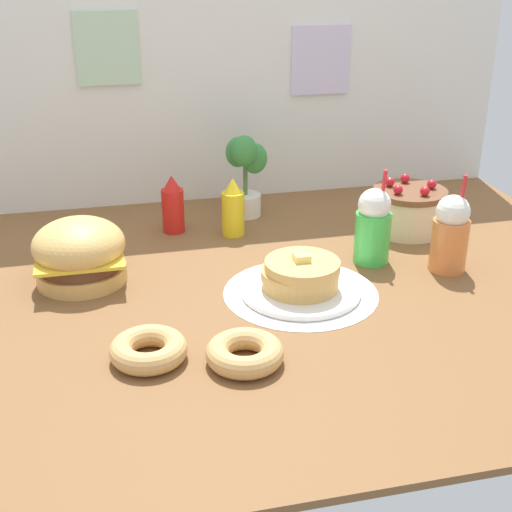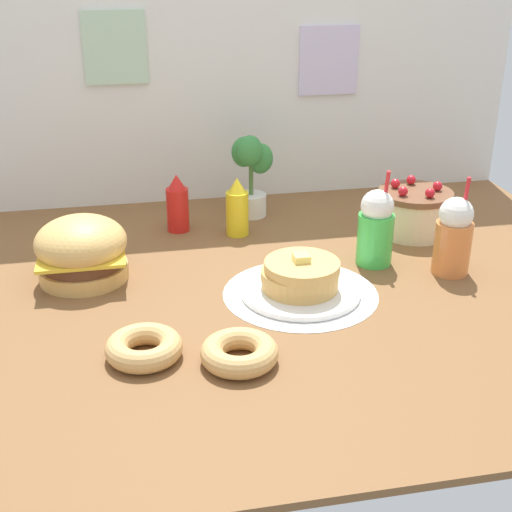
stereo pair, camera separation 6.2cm
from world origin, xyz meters
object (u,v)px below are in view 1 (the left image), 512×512
object	(u,v)px
donut_pink_glaze	(149,349)
mustard_bottle	(233,209)
layer_cake	(409,210)
donut_chocolate	(245,352)
burger	(80,253)
orange_float_cup	(450,234)
potted_plant	(246,172)
pancake_stack	(301,279)
cream_soda_cup	(373,226)
ketchup_bottle	(173,206)

from	to	relation	value
donut_pink_glaze	mustard_bottle	bearing A→B (deg)	64.07
layer_cake	mustard_bottle	world-z (taller)	mustard_bottle
donut_pink_glaze	donut_chocolate	size ratio (longest dim) A/B	1.00
burger	orange_float_cup	xyz separation A→B (m)	(1.12, -0.18, 0.03)
donut_pink_glaze	potted_plant	world-z (taller)	potted_plant
mustard_bottle	potted_plant	bearing A→B (deg)	64.48
pancake_stack	donut_pink_glaze	world-z (taller)	pancake_stack
pancake_stack	cream_soda_cup	world-z (taller)	cream_soda_cup
ketchup_bottle	donut_pink_glaze	distance (m)	0.84
ketchup_bottle	mustard_bottle	bearing A→B (deg)	-21.23
burger	potted_plant	size ratio (longest dim) A/B	0.87
layer_cake	potted_plant	distance (m)	0.61
layer_cake	potted_plant	xyz separation A→B (m)	(-0.53, 0.28, 0.09)
pancake_stack	burger	bearing A→B (deg)	159.63
ketchup_bottle	donut_pink_glaze	bearing A→B (deg)	-101.15
pancake_stack	orange_float_cup	size ratio (longest dim) A/B	1.13
burger	ketchup_bottle	bearing A→B (deg)	46.35
cream_soda_cup	donut_chocolate	size ratio (longest dim) A/B	1.61
potted_plant	cream_soda_cup	bearing A→B (deg)	-58.58
ketchup_bottle	potted_plant	world-z (taller)	potted_plant
burger	ketchup_bottle	world-z (taller)	ketchup_bottle
donut_pink_glaze	potted_plant	bearing A→B (deg)	64.15
burger	ketchup_bottle	distance (m)	0.47
pancake_stack	potted_plant	distance (m)	0.68
orange_float_cup	donut_pink_glaze	bearing A→B (deg)	-162.04
pancake_stack	orange_float_cup	bearing A→B (deg)	6.29
ketchup_bottle	donut_pink_glaze	world-z (taller)	ketchup_bottle
burger	cream_soda_cup	size ratio (longest dim) A/B	0.88
layer_cake	burger	bearing A→B (deg)	-172.45
pancake_stack	donut_pink_glaze	bearing A→B (deg)	-151.10
cream_soda_cup	donut_pink_glaze	world-z (taller)	cream_soda_cup
burger	pancake_stack	bearing A→B (deg)	-20.37
layer_cake	donut_pink_glaze	world-z (taller)	layer_cake
orange_float_cup	pancake_stack	bearing A→B (deg)	-173.71
pancake_stack	ketchup_bottle	size ratio (longest dim) A/B	1.70
orange_float_cup	burger	bearing A→B (deg)	171.02
potted_plant	orange_float_cup	bearing A→B (deg)	-49.88
burger	potted_plant	world-z (taller)	potted_plant
donut_chocolate	orange_float_cup	bearing A→B (deg)	27.41
mustard_bottle	donut_chocolate	size ratio (longest dim) A/B	1.08
pancake_stack	layer_cake	size ratio (longest dim) A/B	1.36
donut_chocolate	pancake_stack	bearing A→B (deg)	53.85
cream_soda_cup	potted_plant	size ratio (longest dim) A/B	0.98
orange_float_cup	cream_soda_cup	bearing A→B (deg)	151.94
burger	layer_cake	xyz separation A→B (m)	(1.13, 0.15, -0.01)
orange_float_cup	donut_pink_glaze	world-z (taller)	orange_float_cup
layer_cake	donut_chocolate	distance (m)	1.03
ketchup_bottle	orange_float_cup	distance (m)	0.95
potted_plant	donut_pink_glaze	bearing A→B (deg)	-115.85
mustard_bottle	cream_soda_cup	world-z (taller)	cream_soda_cup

